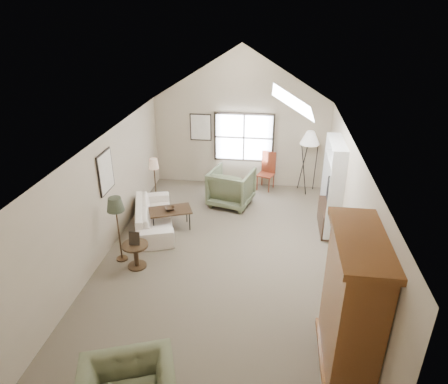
# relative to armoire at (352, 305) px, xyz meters

# --- Properties ---
(room_shell) EXTENTS (5.01, 8.01, 4.00)m
(room_shell) POSITION_rel_armoire_xyz_m (-2.18, 2.40, 2.11)
(room_shell) COLOR brown
(room_shell) RESTS_ON ground
(window) EXTENTS (1.72, 0.08, 1.42)m
(window) POSITION_rel_armoire_xyz_m (-2.08, 6.36, 0.35)
(window) COLOR black
(window) RESTS_ON room_shell
(skylight) EXTENTS (0.80, 1.20, 0.52)m
(skylight) POSITION_rel_armoire_xyz_m (-0.88, 3.30, 2.12)
(skylight) COLOR white
(skylight) RESTS_ON room_shell
(wall_art) EXTENTS (1.97, 3.71, 0.88)m
(wall_art) POSITION_rel_armoire_xyz_m (-4.06, 4.34, 0.63)
(wall_art) COLOR black
(wall_art) RESTS_ON room_shell
(armoire) EXTENTS (0.60, 1.50, 2.20)m
(armoire) POSITION_rel_armoire_xyz_m (0.00, 0.00, 0.00)
(armoire) COLOR brown
(armoire) RESTS_ON ground
(tv_alcove) EXTENTS (0.32, 1.30, 2.10)m
(tv_alcove) POSITION_rel_armoire_xyz_m (0.16, 4.00, 0.05)
(tv_alcove) COLOR white
(tv_alcove) RESTS_ON ground
(media_console) EXTENTS (0.34, 1.18, 0.60)m
(media_console) POSITION_rel_armoire_xyz_m (0.14, 4.00, -0.80)
(media_console) COLOR #382316
(media_console) RESTS_ON ground
(tv_panel) EXTENTS (0.05, 0.90, 0.55)m
(tv_panel) POSITION_rel_armoire_xyz_m (0.14, 4.00, -0.18)
(tv_panel) COLOR black
(tv_panel) RESTS_ON media_console
(sofa) EXTENTS (1.45, 2.28, 0.62)m
(sofa) POSITION_rel_armoire_xyz_m (-3.97, 3.53, -0.79)
(sofa) COLOR white
(sofa) RESTS_ON ground
(armchair_far) EXTENTS (1.29, 1.31, 0.99)m
(armchair_far) POSITION_rel_armoire_xyz_m (-2.28, 5.01, -0.61)
(armchair_far) COLOR #636E4D
(armchair_far) RESTS_ON ground
(coffee_table) EXTENTS (1.12, 0.88, 0.50)m
(coffee_table) POSITION_rel_armoire_xyz_m (-3.57, 3.53, -0.85)
(coffee_table) COLOR #3B2818
(coffee_table) RESTS_ON ground
(bowl) EXTENTS (0.31, 0.31, 0.06)m
(bowl) POSITION_rel_armoire_xyz_m (-3.57, 3.53, -0.57)
(bowl) COLOR #322014
(bowl) RESTS_ON coffee_table
(side_table) EXTENTS (0.67, 0.67, 0.53)m
(side_table) POSITION_rel_armoire_xyz_m (-3.87, 1.93, -0.83)
(side_table) COLOR #3D2919
(side_table) RESTS_ON ground
(side_chair) EXTENTS (0.54, 0.54, 1.09)m
(side_chair) POSITION_rel_armoire_xyz_m (-1.40, 6.10, -0.55)
(side_chair) COLOR maroon
(side_chair) RESTS_ON ground
(tripod_lamp) EXTENTS (0.59, 0.59, 1.82)m
(tripod_lamp) POSITION_rel_armoire_xyz_m (-0.25, 6.10, -0.19)
(tripod_lamp) COLOR silver
(tripod_lamp) RESTS_ON ground
(dark_lamp) EXTENTS (0.45, 0.45, 1.48)m
(dark_lamp) POSITION_rel_armoire_xyz_m (-4.27, 2.13, -0.36)
(dark_lamp) COLOR #272C1F
(dark_lamp) RESTS_ON ground
(tan_lamp) EXTENTS (0.34, 0.34, 1.33)m
(tan_lamp) POSITION_rel_armoire_xyz_m (-4.27, 4.73, -0.43)
(tan_lamp) COLOR tan
(tan_lamp) RESTS_ON ground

